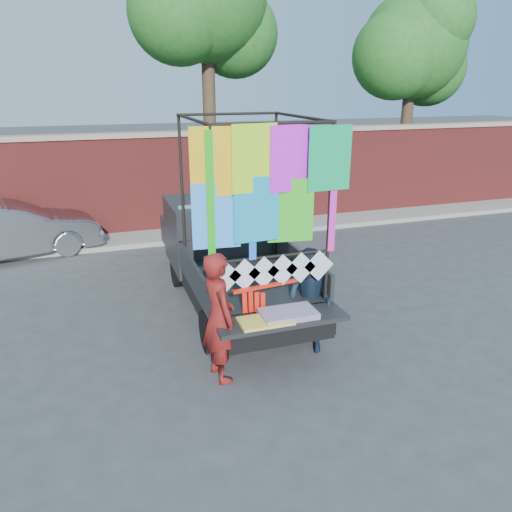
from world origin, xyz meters
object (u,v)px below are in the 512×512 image
object	(u,v)px
sedan	(9,230)
man	(310,301)
woman	(219,317)
pickup_truck	(224,250)

from	to	relation	value
sedan	man	world-z (taller)	man
sedan	woman	world-z (taller)	woman
pickup_truck	man	world-z (taller)	pickup_truck
sedan	woman	xyz separation A→B (m)	(3.26, -6.26, 0.24)
sedan	woman	size ratio (longest dim) A/B	2.20
pickup_truck	woman	world-z (taller)	pickup_truck
sedan	man	xyz separation A→B (m)	(4.71, -5.93, 0.13)
pickup_truck	sedan	world-z (taller)	pickup_truck
woman	man	distance (m)	1.49
sedan	pickup_truck	bearing A→B (deg)	-143.02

